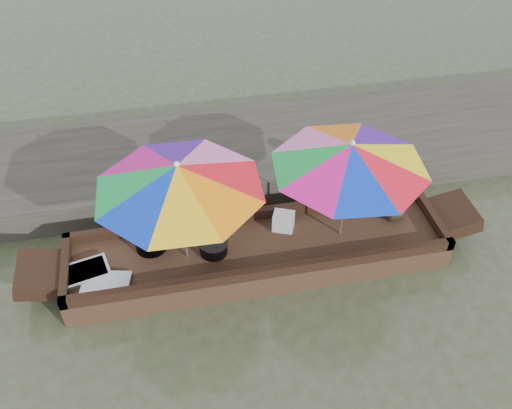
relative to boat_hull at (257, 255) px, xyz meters
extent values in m
plane|color=#393F26|center=(0.00, 0.00, -0.17)|extent=(80.00, 80.00, 0.00)
cube|color=#2D2B26|center=(0.00, 2.20, 0.08)|extent=(22.00, 2.20, 0.50)
cube|color=black|center=(0.00, 0.00, 0.00)|extent=(5.09, 1.20, 0.35)
cylinder|color=black|center=(-1.40, 0.25, 0.28)|extent=(0.41, 0.41, 0.22)
cube|color=silver|center=(-2.24, -0.08, 0.22)|extent=(0.67, 0.53, 0.09)
cube|color=silver|center=(-1.99, -0.32, 0.21)|extent=(0.66, 0.52, 0.06)
cylinder|color=black|center=(-0.59, 0.00, 0.26)|extent=(0.37, 0.37, 0.17)
cube|color=silver|center=(0.42, 0.26, 0.30)|extent=(0.34, 0.31, 0.26)
imported|color=#2F2923|center=(2.01, 0.21, 0.70)|extent=(0.62, 0.54, 1.06)
camera|label=1|loc=(-1.08, -5.25, 5.66)|focal=40.00mm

